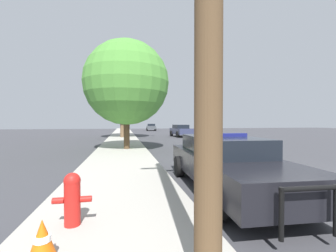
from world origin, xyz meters
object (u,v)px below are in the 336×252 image
(police_car, at_px, (225,161))
(car_background_oncoming, at_px, (181,130))
(tree_sidewalk_mid, at_px, (122,83))
(traffic_cone, at_px, (42,240))
(car_background_distant, at_px, (151,127))
(fire_hydrant, at_px, (72,197))
(traffic_light, at_px, (138,100))
(tree_sidewalk_near, at_px, (127,83))

(police_car, relative_size, car_background_oncoming, 1.35)
(police_car, distance_m, car_background_oncoming, 20.97)
(tree_sidewalk_mid, xyz_separation_m, traffic_cone, (-0.82, -21.76, -5.59))
(car_background_oncoming, distance_m, tree_sidewalk_mid, 8.72)
(car_background_distant, xyz_separation_m, traffic_cone, (-6.51, -42.93, -0.36))
(fire_hydrant, xyz_separation_m, car_background_distant, (6.37, 42.02, 0.17))
(police_car, xyz_separation_m, car_background_distant, (2.98, 40.36, 0.00))
(traffic_light, xyz_separation_m, traffic_cone, (-2.45, -21.37, -3.76))
(tree_sidewalk_mid, bearing_deg, car_background_oncoming, 11.26)
(tree_sidewalk_near, distance_m, tree_sidewalk_mid, 10.83)
(car_background_oncoming, xyz_separation_m, car_background_distant, (-1.18, 19.81, -0.03))
(car_background_distant, xyz_separation_m, tree_sidewalk_mid, (-5.69, -21.17, 5.23))
(car_background_distant, xyz_separation_m, tree_sidewalk_near, (-5.38, -31.84, 3.41))
(traffic_light, height_order, traffic_cone, traffic_light)
(traffic_light, relative_size, traffic_cone, 11.65)
(police_car, bearing_deg, traffic_light, -84.05)
(car_background_distant, bearing_deg, tree_sidewalk_near, -95.54)
(fire_hydrant, height_order, car_background_oncoming, car_background_oncoming)
(fire_hydrant, relative_size, car_background_distant, 0.20)
(car_background_distant, relative_size, tree_sidewalk_near, 0.64)
(police_car, xyz_separation_m, tree_sidewalk_near, (-2.40, 8.51, 3.41))
(car_background_oncoming, distance_m, car_background_distant, 19.84)
(fire_hydrant, xyz_separation_m, tree_sidewalk_mid, (0.68, 20.84, 5.40))
(car_background_oncoming, bearing_deg, tree_sidewalk_mid, 6.91)
(traffic_light, relative_size, car_background_distant, 1.38)
(tree_sidewalk_near, bearing_deg, car_background_distant, 80.41)
(car_background_distant, height_order, traffic_cone, car_background_distant)
(traffic_light, distance_m, car_background_distant, 22.20)
(police_car, relative_size, fire_hydrant, 6.63)
(police_car, relative_size, car_background_distant, 1.31)
(traffic_cone, bearing_deg, car_background_distant, 81.38)
(fire_hydrant, bearing_deg, traffic_light, 83.54)
(tree_sidewalk_near, bearing_deg, car_background_oncoming, 61.43)
(car_background_distant, bearing_deg, police_car, -90.17)
(police_car, height_order, tree_sidewalk_mid, tree_sidewalk_mid)
(car_background_oncoming, relative_size, tree_sidewalk_mid, 0.46)
(fire_hydrant, bearing_deg, tree_sidewalk_mid, 88.14)
(fire_hydrant, relative_size, car_background_oncoming, 0.20)
(tree_sidewalk_mid, relative_size, traffic_cone, 17.99)
(car_background_oncoming, distance_m, tree_sidewalk_near, 14.12)
(tree_sidewalk_mid, bearing_deg, traffic_light, -13.39)
(traffic_light, distance_m, tree_sidewalk_near, 10.37)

